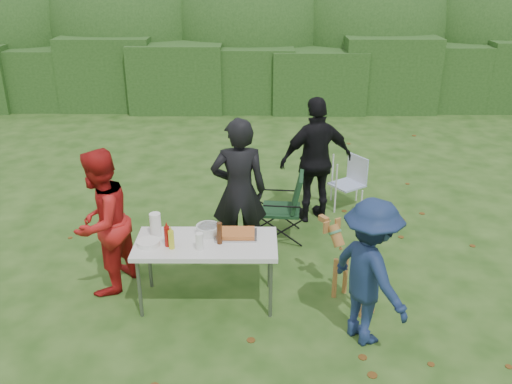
{
  "coord_description": "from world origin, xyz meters",
  "views": [
    {
      "loc": [
        0.26,
        -5.26,
        3.52
      ],
      "look_at": [
        0.23,
        0.47,
        1.0
      ],
      "focal_mm": 38.0,
      "sensor_mm": 36.0,
      "label": 1
    }
  ],
  "objects_px": {
    "person_red_jacket": "(101,222)",
    "paper_towel_roll": "(156,225)",
    "child": "(370,273)",
    "person_cook": "(239,191)",
    "beer_bottle": "(219,233)",
    "folding_table": "(206,246)",
    "lawn_chair": "(347,183)",
    "mustard_bottle": "(171,240)",
    "camping_chair": "(281,206)",
    "ketchup_bottle": "(167,237)",
    "dog": "(355,271)",
    "person_black_puffy": "(316,160)"
  },
  "relations": [
    {
      "from": "dog",
      "to": "person_cook",
      "type": "bearing_deg",
      "value": 18.27
    },
    {
      "from": "paper_towel_roll",
      "to": "person_cook",
      "type": "bearing_deg",
      "value": 42.32
    },
    {
      "from": "person_black_puffy",
      "to": "child",
      "type": "relative_size",
      "value": 1.19
    },
    {
      "from": "beer_bottle",
      "to": "paper_towel_roll",
      "type": "relative_size",
      "value": 0.92
    },
    {
      "from": "folding_table",
      "to": "dog",
      "type": "relative_size",
      "value": 1.7
    },
    {
      "from": "child",
      "to": "beer_bottle",
      "type": "height_order",
      "value": "child"
    },
    {
      "from": "folding_table",
      "to": "person_red_jacket",
      "type": "xyz_separation_m",
      "value": [
        -1.17,
        0.27,
        0.15
      ]
    },
    {
      "from": "person_black_puffy",
      "to": "child",
      "type": "xyz_separation_m",
      "value": [
        0.25,
        -2.67,
        -0.14
      ]
    },
    {
      "from": "person_cook",
      "to": "lawn_chair",
      "type": "height_order",
      "value": "person_cook"
    },
    {
      "from": "ketchup_bottle",
      "to": "paper_towel_roll",
      "type": "relative_size",
      "value": 0.85
    },
    {
      "from": "beer_bottle",
      "to": "folding_table",
      "type": "bearing_deg",
      "value": 169.19
    },
    {
      "from": "folding_table",
      "to": "paper_towel_roll",
      "type": "height_order",
      "value": "paper_towel_roll"
    },
    {
      "from": "person_cook",
      "to": "mustard_bottle",
      "type": "distance_m",
      "value": 1.26
    },
    {
      "from": "beer_bottle",
      "to": "child",
      "type": "bearing_deg",
      "value": -21.77
    },
    {
      "from": "lawn_chair",
      "to": "person_black_puffy",
      "type": "bearing_deg",
      "value": 3.2
    },
    {
      "from": "ketchup_bottle",
      "to": "person_black_puffy",
      "type": "bearing_deg",
      "value": 50.8
    },
    {
      "from": "dog",
      "to": "beer_bottle",
      "type": "distance_m",
      "value": 1.51
    },
    {
      "from": "person_cook",
      "to": "beer_bottle",
      "type": "height_order",
      "value": "person_cook"
    },
    {
      "from": "camping_chair",
      "to": "ketchup_bottle",
      "type": "height_order",
      "value": "ketchup_bottle"
    },
    {
      "from": "person_black_puffy",
      "to": "beer_bottle",
      "type": "xyz_separation_m",
      "value": [
        -1.21,
        -2.08,
        -0.03
      ]
    },
    {
      "from": "child",
      "to": "person_cook",
      "type": "bearing_deg",
      "value": 10.11
    },
    {
      "from": "child",
      "to": "beer_bottle",
      "type": "distance_m",
      "value": 1.58
    },
    {
      "from": "folding_table",
      "to": "dog",
      "type": "height_order",
      "value": "dog"
    },
    {
      "from": "person_red_jacket",
      "to": "paper_towel_roll",
      "type": "distance_m",
      "value": 0.63
    },
    {
      "from": "lawn_chair",
      "to": "mustard_bottle",
      "type": "bearing_deg",
      "value": 14.96
    },
    {
      "from": "person_red_jacket",
      "to": "ketchup_bottle",
      "type": "xyz_separation_m",
      "value": [
        0.78,
        -0.35,
        0.02
      ]
    },
    {
      "from": "mustard_bottle",
      "to": "person_red_jacket",
      "type": "bearing_deg",
      "value": 153.97
    },
    {
      "from": "person_red_jacket",
      "to": "mustard_bottle",
      "type": "bearing_deg",
      "value": 83.11
    },
    {
      "from": "folding_table",
      "to": "mustard_bottle",
      "type": "xyz_separation_m",
      "value": [
        -0.34,
        -0.14,
        0.15
      ]
    },
    {
      "from": "folding_table",
      "to": "mustard_bottle",
      "type": "bearing_deg",
      "value": -158.17
    },
    {
      "from": "ketchup_bottle",
      "to": "paper_towel_roll",
      "type": "bearing_deg",
      "value": 124.82
    },
    {
      "from": "lawn_chair",
      "to": "camping_chair",
      "type": "bearing_deg",
      "value": 8.73
    },
    {
      "from": "folding_table",
      "to": "person_black_puffy",
      "type": "relative_size",
      "value": 0.84
    },
    {
      "from": "person_black_puffy",
      "to": "child",
      "type": "height_order",
      "value": "person_black_puffy"
    },
    {
      "from": "child",
      "to": "ketchup_bottle",
      "type": "bearing_deg",
      "value": 45.47
    },
    {
      "from": "folding_table",
      "to": "person_cook",
      "type": "relative_size",
      "value": 0.82
    },
    {
      "from": "person_cook",
      "to": "person_red_jacket",
      "type": "bearing_deg",
      "value": 19.2
    },
    {
      "from": "folding_table",
      "to": "mustard_bottle",
      "type": "height_order",
      "value": "mustard_bottle"
    },
    {
      "from": "dog",
      "to": "mustard_bottle",
      "type": "distance_m",
      "value": 1.97
    },
    {
      "from": "child",
      "to": "ketchup_bottle",
      "type": "relative_size",
      "value": 6.83
    },
    {
      "from": "person_cook",
      "to": "child",
      "type": "bearing_deg",
      "value": 124.88
    },
    {
      "from": "ketchup_bottle",
      "to": "beer_bottle",
      "type": "distance_m",
      "value": 0.54
    },
    {
      "from": "folding_table",
      "to": "camping_chair",
      "type": "bearing_deg",
      "value": 60.3
    },
    {
      "from": "person_black_puffy",
      "to": "lawn_chair",
      "type": "relative_size",
      "value": 2.28
    },
    {
      "from": "person_cook",
      "to": "person_black_puffy",
      "type": "distance_m",
      "value": 1.53
    },
    {
      "from": "folding_table",
      "to": "person_cook",
      "type": "xyz_separation_m",
      "value": [
        0.32,
        0.93,
        0.23
      ]
    },
    {
      "from": "child",
      "to": "paper_towel_roll",
      "type": "distance_m",
      "value": 2.29
    },
    {
      "from": "folding_table",
      "to": "camping_chair",
      "type": "relative_size",
      "value": 1.64
    },
    {
      "from": "child",
      "to": "mustard_bottle",
      "type": "xyz_separation_m",
      "value": [
        -1.95,
        0.48,
        0.09
      ]
    },
    {
      "from": "person_black_puffy",
      "to": "person_red_jacket",
      "type": "bearing_deg",
      "value": 18.7
    }
  ]
}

